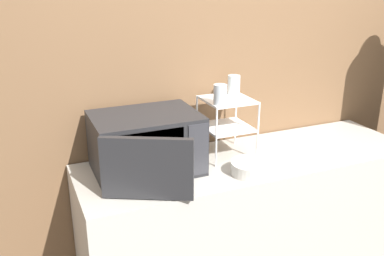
{
  "coord_description": "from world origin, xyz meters",
  "views": [
    {
      "loc": [
        -1.14,
        -1.55,
        1.85
      ],
      "look_at": [
        -0.34,
        0.32,
        1.12
      ],
      "focal_mm": 40.0,
      "sensor_mm": 36.0,
      "label": 1
    }
  ],
  "objects_px": {
    "glass_front_left": "(220,95)",
    "glass_back_right": "(234,85)",
    "dish_rack": "(227,115)",
    "microwave": "(146,144)",
    "bowl": "(251,168)"
  },
  "relations": [
    {
      "from": "glass_front_left",
      "to": "glass_back_right",
      "type": "xyz_separation_m",
      "value": [
        0.16,
        0.16,
        0.0
      ]
    },
    {
      "from": "microwave",
      "to": "dish_rack",
      "type": "xyz_separation_m",
      "value": [
        0.47,
        0.04,
        0.08
      ]
    },
    {
      "from": "microwave",
      "to": "glass_back_right",
      "type": "xyz_separation_m",
      "value": [
        0.55,
        0.12,
        0.22
      ]
    },
    {
      "from": "bowl",
      "to": "microwave",
      "type": "bearing_deg",
      "value": 154.22
    },
    {
      "from": "microwave",
      "to": "glass_back_right",
      "type": "bearing_deg",
      "value": 12.37
    },
    {
      "from": "glass_front_left",
      "to": "bowl",
      "type": "relative_size",
      "value": 0.5
    },
    {
      "from": "dish_rack",
      "to": "glass_front_left",
      "type": "distance_m",
      "value": 0.18
    },
    {
      "from": "microwave",
      "to": "glass_back_right",
      "type": "distance_m",
      "value": 0.6
    },
    {
      "from": "microwave",
      "to": "glass_front_left",
      "type": "height_order",
      "value": "glass_front_left"
    },
    {
      "from": "glass_front_left",
      "to": "glass_back_right",
      "type": "distance_m",
      "value": 0.22
    },
    {
      "from": "microwave",
      "to": "bowl",
      "type": "bearing_deg",
      "value": -25.78
    },
    {
      "from": "dish_rack",
      "to": "glass_back_right",
      "type": "xyz_separation_m",
      "value": [
        0.08,
        0.08,
        0.14
      ]
    },
    {
      "from": "microwave",
      "to": "bowl",
      "type": "height_order",
      "value": "microwave"
    },
    {
      "from": "microwave",
      "to": "bowl",
      "type": "xyz_separation_m",
      "value": [
        0.47,
        -0.23,
        -0.12
      ]
    },
    {
      "from": "dish_rack",
      "to": "bowl",
      "type": "xyz_separation_m",
      "value": [
        0.0,
        -0.27,
        -0.2
      ]
    }
  ]
}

